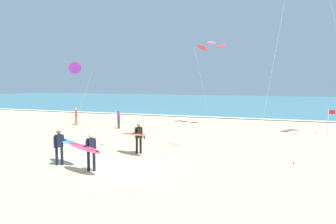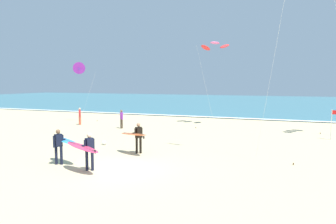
# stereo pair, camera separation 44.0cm
# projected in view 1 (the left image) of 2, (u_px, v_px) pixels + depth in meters

# --- Properties ---
(ground_plane) EXTENTS (160.00, 160.00, 0.00)m
(ground_plane) POSITION_uv_depth(u_px,v_px,m) (118.00, 169.00, 14.59)
(ground_plane) COLOR #CCB789
(ocean_water) EXTENTS (160.00, 60.00, 0.08)m
(ocean_water) POSITION_uv_depth(u_px,v_px,m) (249.00, 102.00, 63.16)
(ocean_water) COLOR teal
(ocean_water) RESTS_ON ground
(shoreline_foam) EXTENTS (160.00, 0.90, 0.01)m
(shoreline_foam) POSITION_uv_depth(u_px,v_px,m) (219.00, 117.00, 35.47)
(shoreline_foam) COLOR white
(shoreline_foam) RESTS_ON ocean_water
(surfer_lead) EXTENTS (2.26, 1.27, 1.71)m
(surfer_lead) POSITION_uv_depth(u_px,v_px,m) (88.00, 149.00, 14.09)
(surfer_lead) COLOR black
(surfer_lead) RESTS_ON ground
(surfer_trailing) EXTENTS (2.14, 1.36, 1.71)m
(surfer_trailing) POSITION_uv_depth(u_px,v_px,m) (136.00, 135.00, 17.64)
(surfer_trailing) COLOR black
(surfer_trailing) RESTS_ON ground
(surfer_third) EXTENTS (2.06, 1.19, 1.71)m
(surfer_third) POSITION_uv_depth(u_px,v_px,m) (62.00, 143.00, 15.38)
(surfer_third) COLOR black
(surfer_third) RESTS_ON ground
(kite_delta_violet_mid) EXTENTS (1.92, 1.56, 5.94)m
(kite_delta_violet_mid) POSITION_uv_depth(u_px,v_px,m) (75.00, 68.00, 31.54)
(kite_delta_violet_mid) COLOR purple
(kite_delta_violet_mid) RESTS_ON ground
(kite_arc_rose_high) EXTENTS (2.89, 3.86, 7.62)m
(kite_arc_rose_high) POSITION_uv_depth(u_px,v_px,m) (212.00, 46.00, 29.33)
(kite_arc_rose_high) COLOR red
(kite_arc_rose_high) RESTS_ON ground
(bystander_purple_top) EXTENTS (0.38, 0.38, 1.59)m
(bystander_purple_top) POSITION_uv_depth(u_px,v_px,m) (119.00, 119.00, 27.36)
(bystander_purple_top) COLOR #4C3D2D
(bystander_purple_top) RESTS_ON ground
(bystander_red_top) EXTENTS (0.33, 0.42, 1.59)m
(bystander_red_top) POSITION_uv_depth(u_px,v_px,m) (76.00, 116.00, 29.61)
(bystander_red_top) COLOR #D8593F
(bystander_red_top) RESTS_ON ground
(lifeguard_flag) EXTENTS (0.45, 0.05, 2.10)m
(lifeguard_flag) POSITION_uv_depth(u_px,v_px,m) (329.00, 121.00, 22.25)
(lifeguard_flag) COLOR silver
(lifeguard_flag) RESTS_ON ground
(beach_ball) EXTENTS (0.28, 0.28, 0.28)m
(beach_ball) POSITION_uv_depth(u_px,v_px,m) (103.00, 143.00, 20.21)
(beach_ball) COLOR white
(beach_ball) RESTS_ON ground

